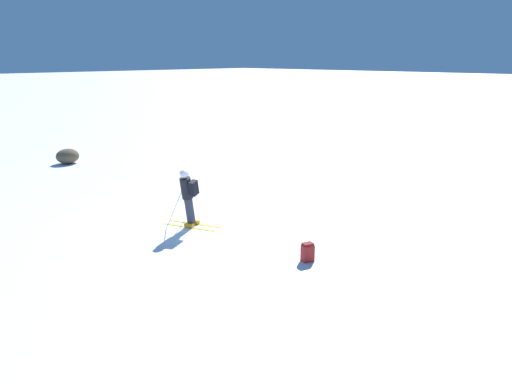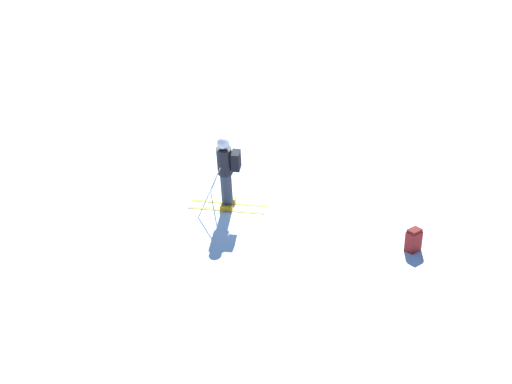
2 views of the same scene
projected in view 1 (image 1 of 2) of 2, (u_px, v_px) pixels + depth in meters
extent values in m
plane|color=white|center=(208.00, 221.00, 16.07)|extent=(300.00, 300.00, 0.00)
cube|color=yellow|center=(195.00, 224.00, 15.76)|extent=(0.72, 1.72, 0.01)
cube|color=yellow|center=(189.00, 227.00, 15.44)|extent=(0.72, 1.72, 0.01)
cube|color=orange|center=(195.00, 222.00, 15.75)|extent=(0.23, 0.31, 0.12)
cube|color=orange|center=(189.00, 225.00, 15.43)|extent=(0.23, 0.31, 0.12)
cylinder|color=#2D3342|center=(190.00, 210.00, 15.37)|extent=(0.49, 0.39, 0.88)
cylinder|color=black|center=(186.00, 188.00, 15.04)|extent=(0.55, 0.48, 0.72)
sphere|color=tan|center=(184.00, 175.00, 14.84)|extent=(0.35, 0.32, 0.28)
sphere|color=silver|center=(184.00, 174.00, 14.83)|extent=(0.40, 0.37, 0.32)
cube|color=black|center=(194.00, 188.00, 14.93)|extent=(0.40, 0.30, 0.49)
cylinder|color=#B7B7BC|center=(188.00, 202.00, 15.81)|extent=(0.48, 0.73, 1.31)
cylinder|color=#B7B7BC|center=(174.00, 211.00, 15.07)|extent=(0.36, 0.44, 1.22)
cube|color=#AD231E|center=(308.00, 253.00, 12.86)|extent=(0.36, 0.31, 0.44)
cube|color=maroon|center=(308.00, 244.00, 12.79)|extent=(0.32, 0.28, 0.06)
ellipsoid|color=brown|center=(68.00, 156.00, 24.56)|extent=(1.13, 0.96, 0.73)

